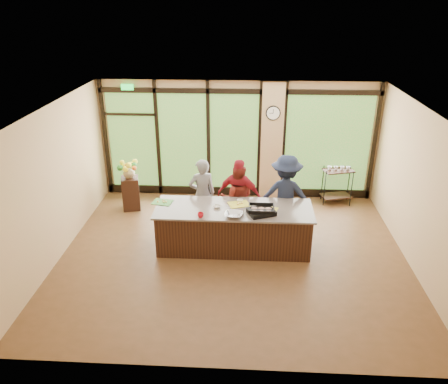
# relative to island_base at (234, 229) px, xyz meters

# --- Properties ---
(floor) EXTENTS (7.00, 7.00, 0.00)m
(floor) POSITION_rel_island_base_xyz_m (0.00, -0.30, -0.44)
(floor) COLOR #53381D
(floor) RESTS_ON ground
(ceiling) EXTENTS (7.00, 7.00, 0.00)m
(ceiling) POSITION_rel_island_base_xyz_m (0.00, -0.30, 2.56)
(ceiling) COLOR white
(ceiling) RESTS_ON back_wall
(back_wall) EXTENTS (7.00, 0.00, 7.00)m
(back_wall) POSITION_rel_island_base_xyz_m (0.00, 2.70, 1.06)
(back_wall) COLOR tan
(back_wall) RESTS_ON floor
(left_wall) EXTENTS (0.00, 6.00, 6.00)m
(left_wall) POSITION_rel_island_base_xyz_m (-3.50, -0.30, 1.06)
(left_wall) COLOR tan
(left_wall) RESTS_ON floor
(right_wall) EXTENTS (0.00, 6.00, 6.00)m
(right_wall) POSITION_rel_island_base_xyz_m (3.50, -0.30, 1.06)
(right_wall) COLOR tan
(right_wall) RESTS_ON floor
(window_wall) EXTENTS (6.90, 0.12, 3.00)m
(window_wall) POSITION_rel_island_base_xyz_m (0.16, 2.65, 0.95)
(window_wall) COLOR tan
(window_wall) RESTS_ON floor
(island_base) EXTENTS (3.10, 1.00, 0.88)m
(island_base) POSITION_rel_island_base_xyz_m (0.00, 0.00, 0.00)
(island_base) COLOR #311A10
(island_base) RESTS_ON floor
(countertop) EXTENTS (3.20, 1.10, 0.04)m
(countertop) POSITION_rel_island_base_xyz_m (0.00, 0.00, 0.46)
(countertop) COLOR slate
(countertop) RESTS_ON island_base
(wall_clock) EXTENTS (0.36, 0.04, 0.36)m
(wall_clock) POSITION_rel_island_base_xyz_m (0.85, 2.57, 1.81)
(wall_clock) COLOR black
(wall_clock) RESTS_ON window_wall
(cook_left) EXTENTS (0.69, 0.56, 1.65)m
(cook_left) POSITION_rel_island_base_xyz_m (-0.74, 0.84, 0.39)
(cook_left) COLOR slate
(cook_left) RESTS_ON floor
(cook_midleft) EXTENTS (0.78, 0.62, 1.55)m
(cook_midleft) POSITION_rel_island_base_xyz_m (0.04, 0.77, 0.33)
(cook_midleft) COLOR maroon
(cook_midleft) RESTS_ON floor
(cook_midright) EXTENTS (1.06, 0.65, 1.68)m
(cook_midright) POSITION_rel_island_base_xyz_m (0.09, 0.76, 0.40)
(cook_midright) COLOR maroon
(cook_midright) RESTS_ON floor
(cook_right) EXTENTS (1.23, 0.79, 1.81)m
(cook_right) POSITION_rel_island_base_xyz_m (1.10, 0.74, 0.46)
(cook_right) COLOR #171F34
(cook_right) RESTS_ON floor
(roasting_pan) EXTENTS (0.62, 0.56, 0.09)m
(roasting_pan) POSITION_rel_island_base_xyz_m (0.55, -0.22, 0.52)
(roasting_pan) COLOR black
(roasting_pan) RESTS_ON countertop
(mixing_bowl) EXTENTS (0.38, 0.38, 0.08)m
(mixing_bowl) POSITION_rel_island_base_xyz_m (0.01, -0.38, 0.52)
(mixing_bowl) COLOR silver
(mixing_bowl) RESTS_ON countertop
(cutting_board_left) EXTENTS (0.45, 0.37, 0.01)m
(cutting_board_left) POSITION_rel_island_base_xyz_m (-1.50, 0.19, 0.49)
(cutting_board_left) COLOR #3F8D33
(cutting_board_left) RESTS_ON countertop
(cutting_board_center) EXTENTS (0.49, 0.42, 0.01)m
(cutting_board_center) POSITION_rel_island_base_xyz_m (0.10, 0.18, 0.49)
(cutting_board_center) COLOR gold
(cutting_board_center) RESTS_ON countertop
(cutting_board_right) EXTENTS (0.51, 0.44, 0.01)m
(cutting_board_right) POSITION_rel_island_base_xyz_m (0.65, -0.03, 0.49)
(cutting_board_right) COLOR gold
(cutting_board_right) RESTS_ON countertop
(prep_bowl_near) EXTENTS (0.19, 0.19, 0.05)m
(prep_bowl_near) POSITION_rel_island_base_xyz_m (-0.35, 0.00, 0.50)
(prep_bowl_near) COLOR silver
(prep_bowl_near) RESTS_ON countertop
(prep_bowl_mid) EXTENTS (0.13, 0.13, 0.04)m
(prep_bowl_mid) POSITION_rel_island_base_xyz_m (0.14, -0.28, 0.50)
(prep_bowl_mid) COLOR silver
(prep_bowl_mid) RESTS_ON countertop
(prep_bowl_far) EXTENTS (0.13, 0.13, 0.03)m
(prep_bowl_far) POSITION_rel_island_base_xyz_m (0.11, 0.33, 0.50)
(prep_bowl_far) COLOR silver
(prep_bowl_far) RESTS_ON countertop
(red_ramekin) EXTENTS (0.14, 0.14, 0.10)m
(red_ramekin) POSITION_rel_island_base_xyz_m (-0.63, -0.43, 0.53)
(red_ramekin) COLOR red
(red_ramekin) RESTS_ON countertop
(flower_stand) EXTENTS (0.50, 0.50, 0.82)m
(flower_stand) POSITION_rel_island_base_xyz_m (-2.60, 1.71, -0.03)
(flower_stand) COLOR #311A10
(flower_stand) RESTS_ON floor
(flower_vase) EXTENTS (0.36, 0.36, 0.30)m
(flower_vase) POSITION_rel_island_base_xyz_m (-2.60, 1.71, 0.53)
(flower_vase) COLOR #917A4F
(flower_vase) RESTS_ON flower_stand
(bar_cart) EXTENTS (0.81, 0.59, 0.99)m
(bar_cart) POSITION_rel_island_base_xyz_m (2.53, 2.33, 0.15)
(bar_cart) COLOR #311A10
(bar_cart) RESTS_ON floor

